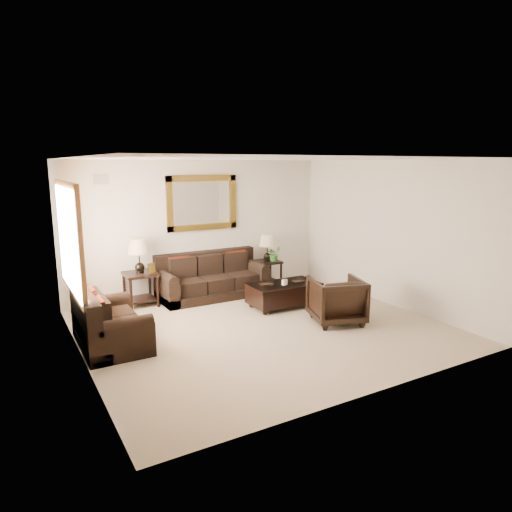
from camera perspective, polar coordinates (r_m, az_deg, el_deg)
room at (r=7.16m, az=0.84°, el=1.23°), size 5.51×5.01×2.71m
window at (r=7.10m, az=-22.22°, el=1.92°), size 0.07×1.96×1.66m
mirror at (r=9.31m, az=-6.73°, el=6.61°), size 1.50×0.06×1.10m
air_vent at (r=8.72m, az=-18.81°, el=9.06°), size 0.25×0.02×0.18m
sofa at (r=9.21m, az=-5.55°, el=-3.09°), size 2.14×0.93×0.88m
loveseat at (r=7.07m, az=-18.11°, el=-8.24°), size 0.88×1.49×0.84m
end_table_left at (r=8.72m, az=-14.35°, el=-0.76°), size 0.58×0.58×1.28m
end_table_right at (r=9.85m, az=1.42°, el=0.42°), size 0.51×0.51×1.13m
coffee_table at (r=8.53m, az=3.49°, el=-4.52°), size 1.32×0.73×0.56m
armchair at (r=7.77m, az=10.03°, el=-5.18°), size 1.02×0.98×0.84m
potted_plant at (r=9.84m, az=2.25°, el=0.10°), size 0.38×0.40×0.25m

